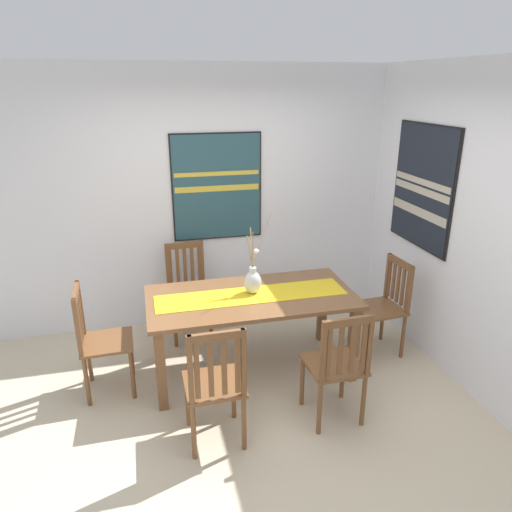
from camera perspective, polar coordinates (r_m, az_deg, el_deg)
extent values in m
cube|color=beige|center=(4.00, 0.64, -18.94)|extent=(6.40, 6.40, 0.03)
cube|color=silver|center=(5.06, -4.64, 6.90)|extent=(6.40, 0.12, 2.70)
cube|color=silver|center=(4.16, 26.36, 1.91)|extent=(0.12, 6.40, 2.70)
cube|color=brown|center=(4.16, -0.57, -4.99)|extent=(1.82, 0.90, 0.03)
cube|color=brown|center=(3.93, -11.39, -13.35)|extent=(0.08, 0.08, 0.72)
cube|color=brown|center=(4.28, 11.66, -10.36)|extent=(0.08, 0.08, 0.72)
cube|color=brown|center=(4.57, -11.91, -8.32)|extent=(0.08, 0.08, 0.72)
cube|color=brown|center=(4.87, 7.99, -6.17)|extent=(0.08, 0.08, 0.72)
cube|color=gold|center=(4.15, -0.57, -4.74)|extent=(1.67, 0.36, 0.01)
ellipsoid|color=silver|center=(4.15, -0.40, -3.22)|extent=(0.15, 0.13, 0.21)
cylinder|color=silver|center=(4.11, -0.41, -1.71)|extent=(0.06, 0.06, 0.05)
cylinder|color=#997F5B|center=(4.10, 0.70, 1.84)|extent=(0.20, 0.13, 0.44)
cylinder|color=#997F5B|center=(4.08, -0.54, 1.04)|extent=(0.01, 0.10, 0.34)
cylinder|color=#997F5B|center=(4.06, -0.75, 0.51)|extent=(0.05, 0.05, 0.28)
cylinder|color=#997F5B|center=(3.97, -0.40, 0.66)|extent=(0.04, 0.14, 0.36)
sphere|color=silver|center=(4.09, 0.01, 0.54)|extent=(0.05, 0.05, 0.05)
cube|color=brown|center=(3.54, -5.11, -15.13)|extent=(0.42, 0.42, 0.03)
cylinder|color=brown|center=(3.81, -8.25, -16.84)|extent=(0.04, 0.04, 0.45)
cylinder|color=brown|center=(3.85, -2.71, -16.18)|extent=(0.04, 0.04, 0.45)
cylinder|color=brown|center=(3.53, -7.53, -20.29)|extent=(0.04, 0.04, 0.45)
cylinder|color=brown|center=(3.57, -1.45, -19.51)|extent=(0.04, 0.04, 0.45)
cube|color=brown|center=(3.22, -7.93, -13.49)|extent=(0.04, 0.04, 0.51)
cube|color=brown|center=(3.26, -1.49, -12.74)|extent=(0.04, 0.04, 0.51)
cube|color=brown|center=(3.12, -4.80, -9.64)|extent=(0.38, 0.04, 0.06)
cube|color=brown|center=(3.23, -7.13, -13.63)|extent=(0.04, 0.02, 0.42)
cube|color=brown|center=(3.24, -5.49, -13.45)|extent=(0.04, 0.02, 0.42)
cube|color=brown|center=(3.25, -3.86, -13.26)|extent=(0.04, 0.02, 0.42)
cube|color=brown|center=(3.26, -2.24, -13.06)|extent=(0.04, 0.02, 0.42)
cube|color=brown|center=(4.72, 14.56, -6.16)|extent=(0.45, 0.45, 0.03)
cylinder|color=brown|center=(4.61, 13.57, -10.10)|extent=(0.04, 0.04, 0.45)
cylinder|color=brown|center=(4.88, 11.38, -8.14)|extent=(0.04, 0.04, 0.45)
cylinder|color=brown|center=(4.79, 17.30, -9.25)|extent=(0.04, 0.04, 0.45)
cylinder|color=brown|center=(5.05, 14.99, -7.42)|extent=(0.04, 0.04, 0.45)
cube|color=brown|center=(4.59, 18.03, -3.92)|extent=(0.04, 0.04, 0.47)
cube|color=brown|center=(4.85, 15.60, -2.31)|extent=(0.04, 0.04, 0.47)
cube|color=brown|center=(4.65, 17.03, -0.78)|extent=(0.06, 0.38, 0.06)
cube|color=brown|center=(4.61, 17.81, -3.96)|extent=(0.02, 0.04, 0.38)
cube|color=brown|center=(4.67, 17.28, -3.61)|extent=(0.02, 0.04, 0.38)
cube|color=brown|center=(4.72, 16.76, -3.26)|extent=(0.02, 0.04, 0.38)
cube|color=brown|center=(4.78, 16.26, -2.92)|extent=(0.02, 0.04, 0.38)
cube|color=brown|center=(4.84, 15.76, -2.59)|extent=(0.02, 0.04, 0.38)
cube|color=brown|center=(4.21, -17.52, -9.86)|extent=(0.43, 0.43, 0.03)
cylinder|color=brown|center=(4.48, -14.83, -11.18)|extent=(0.04, 0.04, 0.45)
cylinder|color=brown|center=(4.17, -14.67, -13.69)|extent=(0.04, 0.04, 0.45)
cylinder|color=brown|center=(4.50, -19.50, -11.56)|extent=(0.04, 0.04, 0.45)
cylinder|color=brown|center=(4.20, -19.73, -14.09)|extent=(0.04, 0.04, 0.45)
cube|color=brown|center=(4.27, -20.40, -5.86)|extent=(0.04, 0.04, 0.49)
cube|color=brown|center=(3.95, -20.72, -8.09)|extent=(0.04, 0.04, 0.49)
cube|color=brown|center=(4.02, -20.93, -4.18)|extent=(0.04, 0.38, 0.06)
cube|color=brown|center=(4.24, -20.41, -6.30)|extent=(0.02, 0.04, 0.40)
cube|color=brown|center=(4.16, -20.49, -6.84)|extent=(0.02, 0.04, 0.40)
cube|color=brown|center=(4.07, -20.57, -7.41)|extent=(0.02, 0.04, 0.40)
cube|color=brown|center=(3.99, -20.65, -8.00)|extent=(0.02, 0.04, 0.40)
cube|color=brown|center=(3.79, 9.33, -12.77)|extent=(0.43, 0.43, 0.03)
cylinder|color=brown|center=(3.99, 5.60, -14.76)|extent=(0.04, 0.04, 0.45)
cylinder|color=brown|center=(4.12, 10.42, -13.82)|extent=(0.04, 0.04, 0.45)
cylinder|color=brown|center=(3.73, 7.68, -17.76)|extent=(0.04, 0.04, 0.45)
cylinder|color=brown|center=(3.86, 12.81, -16.60)|extent=(0.04, 0.04, 0.45)
cube|color=brown|center=(3.44, 8.13, -11.37)|extent=(0.04, 0.04, 0.48)
cube|color=brown|center=(3.59, 13.50, -10.35)|extent=(0.04, 0.04, 0.48)
cube|color=brown|center=(3.41, 11.11, -7.80)|extent=(0.38, 0.04, 0.06)
cube|color=brown|center=(3.46, 8.78, -11.46)|extent=(0.04, 0.02, 0.39)
cube|color=brown|center=(3.50, 10.17, -11.20)|extent=(0.04, 0.02, 0.39)
cube|color=brown|center=(3.53, 11.53, -10.94)|extent=(0.04, 0.02, 0.39)
cube|color=brown|center=(3.57, 12.86, -10.68)|extent=(0.04, 0.02, 0.39)
cube|color=brown|center=(4.89, -8.07, -4.69)|extent=(0.44, 0.44, 0.03)
cylinder|color=brown|center=(4.87, -5.48, -7.86)|extent=(0.04, 0.04, 0.45)
cylinder|color=brown|center=(4.82, -9.72, -8.37)|extent=(0.04, 0.04, 0.45)
cylinder|color=brown|center=(5.18, -6.28, -6.06)|extent=(0.04, 0.04, 0.45)
cylinder|color=brown|center=(5.14, -10.25, -6.51)|extent=(0.04, 0.04, 0.45)
cube|color=brown|center=(4.99, -6.52, -0.87)|extent=(0.04, 0.04, 0.49)
cube|color=brown|center=(4.95, -10.62, -1.30)|extent=(0.04, 0.04, 0.49)
cube|color=brown|center=(4.89, -8.69, 1.29)|extent=(0.38, 0.05, 0.06)
cube|color=brown|center=(4.99, -6.83, -1.07)|extent=(0.04, 0.02, 0.40)
cube|color=brown|center=(4.98, -7.69, -1.16)|extent=(0.04, 0.02, 0.40)
cube|color=brown|center=(4.97, -8.55, -1.24)|extent=(0.04, 0.02, 0.40)
cube|color=brown|center=(4.96, -9.42, -1.33)|extent=(0.04, 0.02, 0.40)
cube|color=brown|center=(4.96, -10.29, -1.42)|extent=(0.04, 0.02, 0.40)
cube|color=black|center=(4.96, -4.73, 8.29)|extent=(0.93, 0.04, 1.10)
cube|color=#284C56|center=(4.94, -4.69, 8.24)|extent=(0.90, 0.01, 1.07)
cube|color=gold|center=(4.91, -4.73, 9.86)|extent=(0.87, 0.00, 0.04)
cube|color=gold|center=(4.94, -4.68, 8.12)|extent=(0.87, 0.00, 0.06)
cube|color=black|center=(4.75, 19.55, 7.88)|extent=(0.04, 0.95, 1.15)
cube|color=black|center=(4.74, 19.33, 7.88)|extent=(0.01, 0.92, 1.12)
cube|color=#B2A893|center=(4.74, 19.23, 7.48)|extent=(0.00, 0.89, 0.07)
cube|color=#B2A893|center=(4.79, 18.95, 5.10)|extent=(0.00, 0.89, 0.08)
cube|color=#B2A893|center=(4.73, 19.34, 8.46)|extent=(0.00, 0.89, 0.06)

